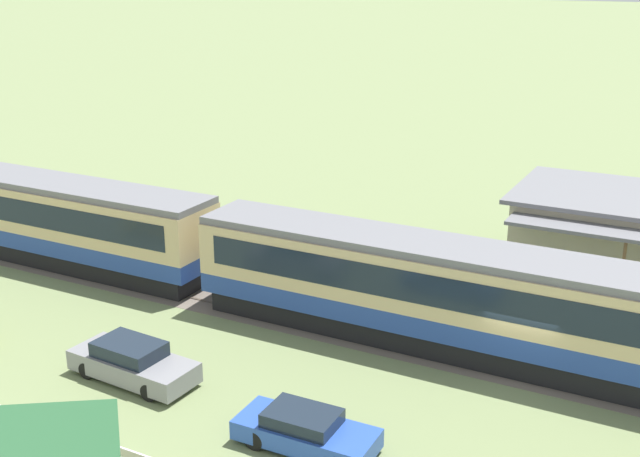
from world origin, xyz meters
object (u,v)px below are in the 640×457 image
(parked_car_blue, at_px, (305,431))
(parked_car_grey, at_px, (133,362))
(passenger_train, at_px, (430,288))
(station_building, at_px, (638,238))

(parked_car_blue, bearing_deg, parked_car_grey, 172.24)
(passenger_train, height_order, station_building, passenger_train)
(passenger_train, xyz_separation_m, parked_car_grey, (-8.13, -7.44, -1.62))
(passenger_train, height_order, parked_car_blue, passenger_train)
(passenger_train, distance_m, parked_car_grey, 11.14)
(station_building, bearing_deg, parked_car_blue, -109.76)
(parked_car_grey, bearing_deg, passenger_train, 45.97)
(passenger_train, distance_m, parked_car_blue, 8.49)
(passenger_train, relative_size, parked_car_grey, 12.00)
(passenger_train, relative_size, parked_car_blue, 13.19)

